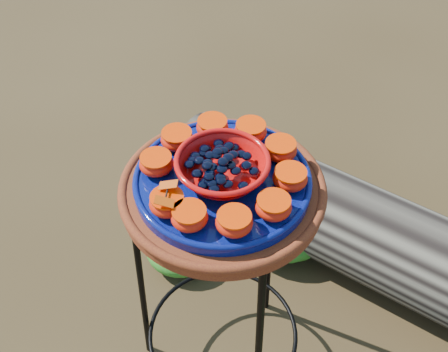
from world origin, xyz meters
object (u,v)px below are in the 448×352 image
Objects in this scene: plant_stand at (223,292)px; cobalt_plate at (222,182)px; red_bowl at (222,169)px; driftwood_log at (400,249)px; terracotta_saucer at (222,191)px.

plant_stand is 0.39m from cobalt_plate.
red_bowl is 0.11× the size of driftwood_log.
plant_stand is 4.01× the size of red_bowl.
plant_stand is at bearing 0.00° from terracotta_saucer.
driftwood_log is at bearing 64.98° from red_bowl.
terracotta_saucer is 1.17× the size of cobalt_plate.
terracotta_saucer is 0.06m from red_bowl.
red_bowl is (0.00, 0.00, 0.06)m from terracotta_saucer.
cobalt_plate is at bearing 0.00° from plant_stand.
driftwood_log is (0.26, 0.56, -0.20)m from plant_stand.
red_bowl reaches higher than driftwood_log.
terracotta_saucer is 0.03m from cobalt_plate.
driftwood_log is at bearing 64.98° from plant_stand.
terracotta_saucer reaches higher than driftwood_log.
terracotta_saucer is at bearing 0.00° from plant_stand.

